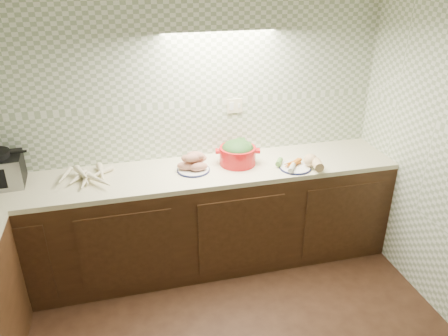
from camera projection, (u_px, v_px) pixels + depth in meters
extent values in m
cube|color=gray|center=(170.00, 114.00, 3.53)|extent=(3.60, 0.05, 2.60)
cube|color=beige|center=(235.00, 106.00, 3.66)|extent=(0.13, 0.01, 0.12)
cube|color=black|center=(180.00, 223.00, 3.67)|extent=(3.60, 0.60, 0.86)
cube|color=beige|center=(177.00, 175.00, 3.47)|extent=(3.60, 0.60, 0.04)
cone|color=#F8E5C5|center=(84.00, 181.00, 3.28)|extent=(0.11, 0.24, 0.06)
cone|color=#F8E5C5|center=(69.00, 177.00, 3.33)|extent=(0.08, 0.21, 0.06)
cone|color=#F8E5C5|center=(100.00, 170.00, 3.44)|extent=(0.07, 0.23, 0.06)
cone|color=#F8E5C5|center=(69.00, 181.00, 3.27)|extent=(0.13, 0.23, 0.06)
cone|color=#F8E5C5|center=(89.00, 176.00, 3.35)|extent=(0.20, 0.23, 0.06)
cone|color=#F8E5C5|center=(75.00, 179.00, 3.26)|extent=(0.19, 0.19, 0.04)
cone|color=#F8E5C5|center=(67.00, 181.00, 3.24)|extent=(0.12, 0.26, 0.05)
cone|color=#F8E5C5|center=(82.00, 181.00, 3.22)|extent=(0.20, 0.21, 0.06)
cylinder|color=#0F133B|center=(193.00, 170.00, 3.49)|extent=(0.26, 0.26, 0.01)
cylinder|color=white|center=(193.00, 170.00, 3.49)|extent=(0.25, 0.25, 0.02)
ellipsoid|color=tan|center=(186.00, 166.00, 3.46)|extent=(0.16, 0.12, 0.07)
ellipsoid|color=tan|center=(199.00, 167.00, 3.45)|extent=(0.16, 0.12, 0.07)
ellipsoid|color=tan|center=(194.00, 163.00, 3.52)|extent=(0.16, 0.12, 0.07)
ellipsoid|color=tan|center=(189.00, 159.00, 3.49)|extent=(0.16, 0.12, 0.07)
ellipsoid|color=tan|center=(198.00, 159.00, 3.49)|extent=(0.16, 0.12, 0.07)
ellipsoid|color=tan|center=(193.00, 158.00, 3.44)|extent=(0.16, 0.12, 0.07)
ellipsoid|color=tan|center=(196.00, 156.00, 3.46)|extent=(0.16, 0.12, 0.07)
cylinder|color=black|center=(194.00, 161.00, 3.60)|extent=(0.14, 0.14, 0.05)
sphere|color=maroon|center=(192.00, 157.00, 3.57)|extent=(0.07, 0.07, 0.07)
sphere|color=silver|center=(197.00, 157.00, 3.60)|extent=(0.04, 0.04, 0.04)
cylinder|color=red|center=(238.00, 156.00, 3.58)|extent=(0.36, 0.36, 0.15)
cube|color=red|center=(218.00, 151.00, 3.56)|extent=(0.05, 0.07, 0.02)
cube|color=red|center=(258.00, 151.00, 3.57)|extent=(0.05, 0.07, 0.02)
ellipsoid|color=#366428|center=(238.00, 149.00, 3.56)|extent=(0.27, 0.27, 0.15)
cylinder|color=#0F133B|center=(295.00, 168.00, 3.53)|extent=(0.26, 0.26, 0.01)
cylinder|color=white|center=(295.00, 167.00, 3.53)|extent=(0.24, 0.24, 0.02)
cone|color=#C95B17|center=(295.00, 164.00, 3.54)|extent=(0.15, 0.09, 0.03)
cone|color=#C95B17|center=(294.00, 163.00, 3.55)|extent=(0.13, 0.12, 0.03)
cone|color=#C95B17|center=(294.00, 164.00, 3.55)|extent=(0.15, 0.08, 0.03)
cone|color=#C95B17|center=(296.00, 162.00, 3.53)|extent=(0.14, 0.11, 0.03)
cone|color=#C95B17|center=(291.00, 163.00, 3.52)|extent=(0.15, 0.08, 0.03)
cone|color=#C95B17|center=(293.00, 162.00, 3.53)|extent=(0.15, 0.09, 0.03)
cylinder|color=beige|center=(292.00, 167.00, 3.48)|extent=(0.12, 0.16, 0.04)
cylinder|color=#528838|center=(279.00, 162.00, 3.56)|extent=(0.09, 0.11, 0.04)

